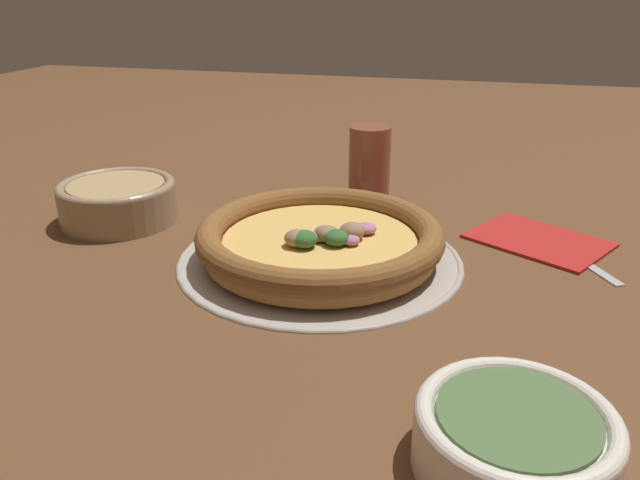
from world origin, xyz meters
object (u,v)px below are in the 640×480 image
at_px(bowl_near, 118,199).
at_px(fork, 562,247).
at_px(napkin, 539,239).
at_px(pizza, 320,238).
at_px(bowl_far, 515,436).
at_px(drinking_cup, 370,161).
at_px(pizza_tray, 320,257).

bearing_deg(bowl_near, fork, 5.28).
distance_m(bowl_near, napkin, 0.57).
height_order(pizza, bowl_near, bowl_near).
relative_size(bowl_far, napkin, 0.70).
height_order(bowl_far, drinking_cup, drinking_cup).
bearing_deg(bowl_far, drinking_cup, 110.28).
distance_m(pizza_tray, drinking_cup, 0.26).
bearing_deg(pizza_tray, drinking_cup, 87.63).
bearing_deg(pizza_tray, napkin, 26.18).
relative_size(pizza, drinking_cup, 2.72).
relative_size(drinking_cup, fork, 0.62).
bearing_deg(bowl_near, napkin, 7.11).
bearing_deg(fork, pizza, 81.93).
distance_m(pizza_tray, bowl_near, 0.31).
distance_m(pizza, napkin, 0.29).
height_order(bowl_near, bowl_far, bowl_near).
xyz_separation_m(pizza_tray, pizza, (0.00, -0.00, 0.02)).
bearing_deg(pizza, pizza_tray, 138.26).
bearing_deg(fork, bowl_far, 141.03).
relative_size(drinking_cup, napkin, 0.55).
xyz_separation_m(pizza, fork, (0.29, 0.11, -0.03)).
relative_size(pizza_tray, napkin, 1.73).
xyz_separation_m(pizza_tray, drinking_cup, (0.01, 0.26, 0.05)).
xyz_separation_m(bowl_near, fork, (0.59, 0.05, -0.03)).
height_order(pizza_tray, napkin, same).
bearing_deg(fork, bowl_near, 65.88).
height_order(bowl_near, napkin, bowl_near).
distance_m(pizza, fork, 0.31).
bearing_deg(fork, pizza_tray, 81.85).
height_order(drinking_cup, napkin, drinking_cup).
relative_size(bowl_far, fork, 0.79).
bearing_deg(pizza, napkin, 26.26).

